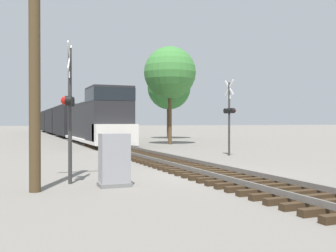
{
  "coord_description": "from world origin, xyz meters",
  "views": [
    {
      "loc": [
        -6.75,
        -12.73,
        1.95
      ],
      "look_at": [
        1.16,
        7.22,
        1.73
      ],
      "focal_mm": 42.0,
      "sensor_mm": 36.0,
      "label": 1
    }
  ],
  "objects_px": {
    "freight_train": "(64,121)",
    "relay_cabinet": "(114,160)",
    "utility_pole": "(34,16)",
    "crossing_signal_near": "(69,104)",
    "tree_mid_background": "(169,88)",
    "tree_far_right": "(170,73)",
    "crossing_signal_far": "(230,112)"
  },
  "relations": [
    {
      "from": "tree_mid_background",
      "to": "relay_cabinet",
      "type": "bearing_deg",
      "value": -114.54
    },
    {
      "from": "crossing_signal_near",
      "to": "relay_cabinet",
      "type": "relative_size",
      "value": 2.78
    },
    {
      "from": "crossing_signal_far",
      "to": "utility_pole",
      "type": "height_order",
      "value": "utility_pole"
    },
    {
      "from": "tree_far_right",
      "to": "utility_pole",
      "type": "bearing_deg",
      "value": -121.01
    },
    {
      "from": "crossing_signal_near",
      "to": "crossing_signal_far",
      "type": "height_order",
      "value": "crossing_signal_near"
    },
    {
      "from": "crossing_signal_near",
      "to": "relay_cabinet",
      "type": "bearing_deg",
      "value": 64.78
    },
    {
      "from": "crossing_signal_far",
      "to": "tree_mid_background",
      "type": "xyz_separation_m",
      "value": [
        5.5,
        23.22,
        3.45
      ]
    },
    {
      "from": "crossing_signal_near",
      "to": "tree_mid_background",
      "type": "bearing_deg",
      "value": 167.7
    },
    {
      "from": "freight_train",
      "to": "crossing_signal_near",
      "type": "xyz_separation_m",
      "value": [
        -5.1,
        -44.05,
        0.44
      ]
    },
    {
      "from": "freight_train",
      "to": "crossing_signal_far",
      "type": "distance_m",
      "value": 37.16
    },
    {
      "from": "relay_cabinet",
      "to": "utility_pole",
      "type": "relative_size",
      "value": 0.17
    },
    {
      "from": "utility_pole",
      "to": "crossing_signal_near",
      "type": "bearing_deg",
      "value": 46.3
    },
    {
      "from": "crossing_signal_far",
      "to": "utility_pole",
      "type": "bearing_deg",
      "value": 124.63
    },
    {
      "from": "crossing_signal_far",
      "to": "crossing_signal_near",
      "type": "bearing_deg",
      "value": 123.44
    },
    {
      "from": "crossing_signal_near",
      "to": "utility_pole",
      "type": "height_order",
      "value": "utility_pole"
    },
    {
      "from": "utility_pole",
      "to": "tree_mid_background",
      "type": "relative_size",
      "value": 1.12
    },
    {
      "from": "freight_train",
      "to": "tree_far_right",
      "type": "relative_size",
      "value": 7.18
    },
    {
      "from": "utility_pole",
      "to": "tree_far_right",
      "type": "relative_size",
      "value": 1.12
    },
    {
      "from": "freight_train",
      "to": "relay_cabinet",
      "type": "distance_m",
      "value": 45.25
    },
    {
      "from": "tree_mid_background",
      "to": "freight_train",
      "type": "bearing_deg",
      "value": 127.56
    },
    {
      "from": "relay_cabinet",
      "to": "tree_far_right",
      "type": "xyz_separation_m",
      "value": [
        9.95,
        20.24,
        5.45
      ]
    },
    {
      "from": "tree_mid_background",
      "to": "utility_pole",
      "type": "bearing_deg",
      "value": -117.8
    },
    {
      "from": "tree_far_right",
      "to": "relay_cabinet",
      "type": "bearing_deg",
      "value": -116.18
    },
    {
      "from": "tree_far_right",
      "to": "tree_mid_background",
      "type": "relative_size",
      "value": 1.0
    },
    {
      "from": "crossing_signal_far",
      "to": "tree_mid_background",
      "type": "bearing_deg",
      "value": -15.57
    },
    {
      "from": "relay_cabinet",
      "to": "utility_pole",
      "type": "distance_m",
      "value": 4.7
    },
    {
      "from": "freight_train",
      "to": "crossing_signal_near",
      "type": "distance_m",
      "value": 44.35
    },
    {
      "from": "utility_pole",
      "to": "tree_mid_background",
      "type": "bearing_deg",
      "value": 62.2
    },
    {
      "from": "tree_far_right",
      "to": "tree_mid_background",
      "type": "bearing_deg",
      "value": 68.54
    },
    {
      "from": "freight_train",
      "to": "tree_far_right",
      "type": "bearing_deg",
      "value": -76.29
    },
    {
      "from": "freight_train",
      "to": "relay_cabinet",
      "type": "height_order",
      "value": "freight_train"
    },
    {
      "from": "crossing_signal_near",
      "to": "tree_far_right",
      "type": "xyz_separation_m",
      "value": [
        11.16,
        19.22,
        3.73
      ]
    }
  ]
}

